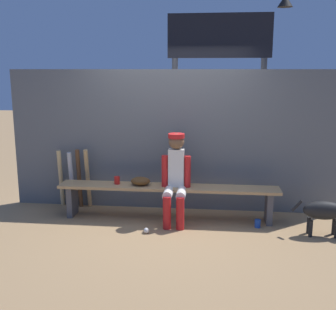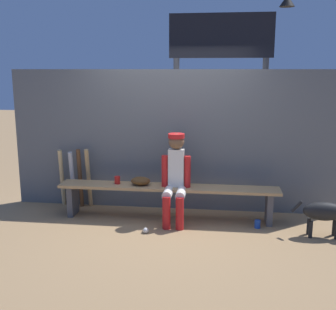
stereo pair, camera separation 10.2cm
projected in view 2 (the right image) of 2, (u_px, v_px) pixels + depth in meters
The scene contains 14 objects.
ground_plane at pixel (168, 219), 5.97m from camera, with size 30.00×30.00×0.00m, color #9E7A51.
chainlink_fence at pixel (172, 141), 6.23m from camera, with size 4.94×0.03×2.12m, color #595E63.
dugout_bench at pixel (168, 193), 5.89m from camera, with size 3.13×0.36×0.49m.
player_seated at pixel (175, 175), 5.71m from camera, with size 0.41×0.55×1.25m.
baseball_glove at pixel (141, 181), 5.91m from camera, with size 0.28×0.20×0.12m, color #593819.
bat_wood_tan at pixel (89, 178), 6.36m from camera, with size 0.06×0.06×0.95m, color tan.
bat_wood_dark at pixel (80, 178), 6.39m from camera, with size 0.06×0.06×0.93m, color brown.
bat_aluminum_silver at pixel (73, 180), 6.37m from camera, with size 0.06×0.06×0.89m, color #B7B7BC.
bat_wood_natural at pixel (62, 178), 6.46m from camera, with size 0.06×0.06×0.91m, color tan.
baseball at pixel (146, 230), 5.44m from camera, with size 0.07×0.07×0.07m, color white.
cup_on_ground at pixel (257, 224), 5.61m from camera, with size 0.08×0.08×0.11m, color #1E47AD.
cup_on_bench at pixel (117, 180), 5.98m from camera, with size 0.08×0.08×0.11m, color red.
scoreboard at pixel (225, 62), 6.80m from camera, with size 1.97×0.27×3.25m.
dog at pixel (328, 212), 5.26m from camera, with size 0.84×0.20×0.49m.
Camera 2 is at (0.72, -5.62, 2.12)m, focal length 44.25 mm.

